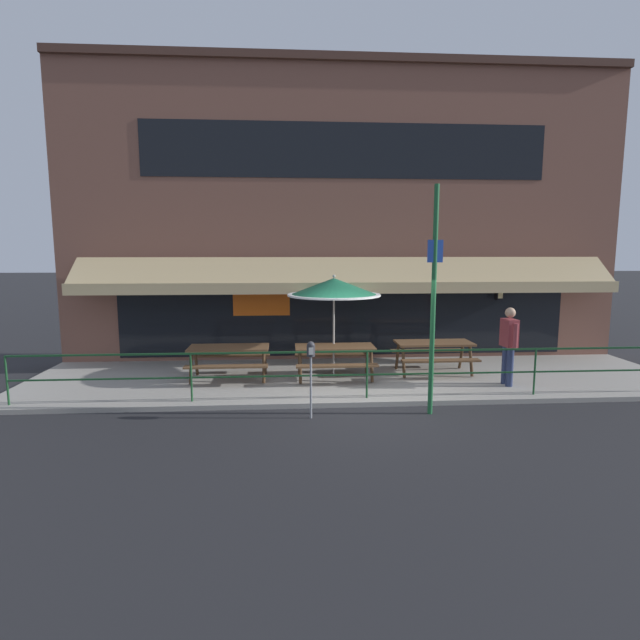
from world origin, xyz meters
TOP-DOWN VIEW (x-y plane):
  - ground_plane at (0.00, 0.00)m, footprint 120.00×120.00m
  - patio_deck at (0.00, 2.00)m, footprint 15.00×4.00m
  - restaurant_building at (0.00, 4.23)m, footprint 15.00×1.60m
  - patio_railing at (0.00, 0.30)m, footprint 13.84×0.04m
  - picnic_table_left at (-2.90, 1.93)m, footprint 1.80×1.42m
  - picnic_table_centre at (-0.50, 1.83)m, footprint 1.80×1.42m
  - picnic_table_right at (1.91, 2.18)m, footprint 1.80×1.42m
  - patio_umbrella_centre at (-0.50, 2.09)m, footprint 2.14×2.14m
  - pedestrian_walking at (3.22, 1.04)m, footprint 0.27×0.62m
  - parking_meter_near at (-1.16, -0.56)m, footprint 0.15×0.16m
  - street_sign_pole at (1.07, -0.45)m, footprint 0.28×0.09m

SIDE VIEW (x-z plane):
  - ground_plane at x=0.00m, z-range 0.00..0.00m
  - patio_deck at x=0.00m, z-range 0.00..0.10m
  - picnic_table_left at x=-2.90m, z-range 0.33..1.08m
  - picnic_table_centre at x=-0.50m, z-range 0.33..1.08m
  - picnic_table_right at x=1.91m, z-range 0.33..1.08m
  - patio_railing at x=0.00m, z-range 0.32..1.28m
  - pedestrian_walking at x=3.22m, z-range 0.20..1.91m
  - parking_meter_near at x=-1.16m, z-range 0.44..1.86m
  - street_sign_pole at x=1.07m, z-range 0.06..4.24m
  - patio_umbrella_centre at x=-0.50m, z-range 0.99..3.37m
  - restaurant_building at x=0.00m, z-range -0.03..7.92m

